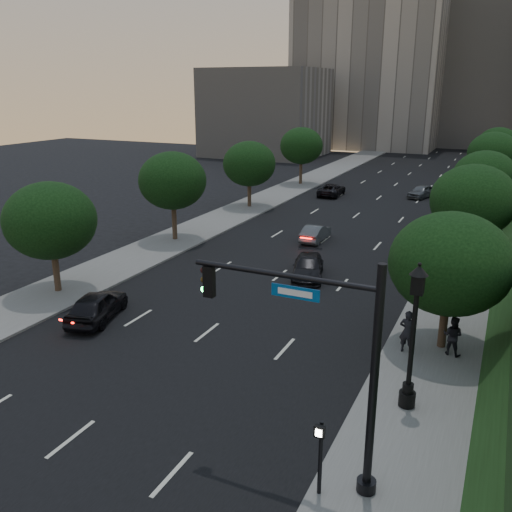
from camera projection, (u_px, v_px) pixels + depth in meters
The scene contains 27 objects.
ground at pixel (144, 383), 21.45m from camera, with size 160.00×160.00×0.00m, color black.
road_surface at pixel (350, 220), 47.36m from camera, with size 16.00×140.00×0.02m, color black.
sidewalk_right at pixel (476, 232), 43.19m from camera, with size 4.50×140.00×0.15m, color slate.
sidewalk_left at pixel (245, 209), 51.49m from camera, with size 4.50×140.00×0.15m, color slate.
office_block_left at pixel (372, 60), 101.80m from camera, with size 26.00×20.00×32.00m, color gray.
office_block_mid at pixel (488, 76), 103.24m from camera, with size 22.00×18.00×26.00m, color #9A958D.
office_block_filler at pixel (266, 113), 90.34m from camera, with size 18.00×16.00×14.00m, color #9A958D.
tree_right_a at pixel (450, 264), 22.98m from camera, with size 5.20×5.20×6.24m.
tree_right_b at pixel (473, 201), 33.20m from camera, with size 5.20×5.20×6.74m.
tree_right_c at pixel (485, 178), 44.58m from camera, with size 5.20×5.20×6.24m.
tree_right_d at pixel (493, 153), 56.53m from camera, with size 5.20×5.20×6.74m.
tree_right_e at pixel (498, 145), 69.64m from camera, with size 5.20×5.20×6.24m.
tree_left_a at pixel (50, 221), 29.54m from camera, with size 5.00×5.00×6.34m.
tree_left_b at pixel (172, 181), 39.79m from camera, with size 5.00×5.00×6.71m.
tree_left_c at pixel (249, 164), 51.14m from camera, with size 5.00×5.00×6.34m.
tree_left_d at pixel (301, 146), 63.12m from camera, with size 5.00×5.00×6.71m.
traffic_signal_mast at pixel (335, 373), 14.91m from camera, with size 5.68×0.56×7.00m.
street_lamp at pixel (412, 343), 18.90m from camera, with size 0.64×0.64×5.62m.
pedestrian_signal at pixel (320, 452), 14.96m from camera, with size 0.30×0.33×2.50m.
sedan_near_left at pixel (97, 305), 27.04m from camera, with size 1.78×4.42×1.50m, color black.
sedan_mid_left at pixel (316, 233), 40.87m from camera, with size 1.34×3.85×1.27m, color #4E5255.
sedan_far_left at pixel (332, 190), 57.80m from camera, with size 2.15×4.66×1.30m, color black.
sedan_near_right at pixel (308, 267), 33.12m from camera, with size 1.81×4.45×1.29m, color black.
sedan_far_right at pixel (422, 191), 56.75m from camera, with size 1.61×4.00×1.36m, color #54585B.
pedestrian_a at pixel (407, 332), 23.33m from camera, with size 0.70×0.46×1.93m, color black.
pedestrian_b at pixel (453, 336), 23.15m from camera, with size 0.85×0.66×1.75m, color black.
pedestrian_c at pixel (449, 280), 30.17m from camera, with size 0.90×0.37×1.53m, color black.
Camera 1 is at (12.08, -15.27, 11.22)m, focal length 38.00 mm.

